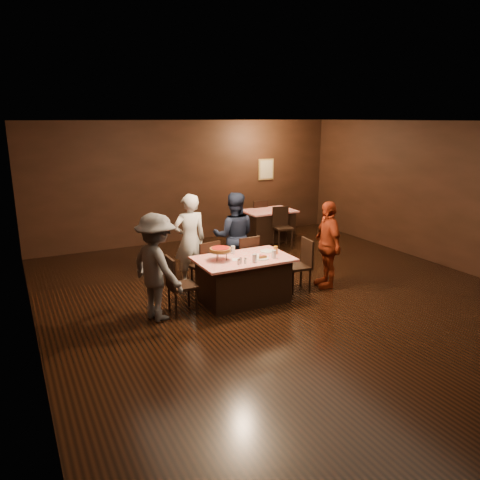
% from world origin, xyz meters
% --- Properties ---
extents(room, '(10.00, 10.04, 3.02)m').
position_xyz_m(room, '(0.00, 0.01, 2.14)').
color(room, black).
rests_on(room, ground).
extents(main_table, '(1.60, 1.00, 0.77)m').
position_xyz_m(main_table, '(-0.71, 0.66, 0.39)').
color(main_table, red).
rests_on(main_table, ground).
extents(back_table, '(1.30, 0.90, 0.77)m').
position_xyz_m(back_table, '(1.78, 4.08, 0.39)').
color(back_table, red).
rests_on(back_table, ground).
extents(chair_far_left, '(0.49, 0.49, 0.95)m').
position_xyz_m(chair_far_left, '(-1.11, 1.41, 0.47)').
color(chair_far_left, black).
rests_on(chair_far_left, ground).
extents(chair_far_right, '(0.45, 0.45, 0.95)m').
position_xyz_m(chair_far_right, '(-0.31, 1.41, 0.47)').
color(chair_far_right, black).
rests_on(chair_far_right, ground).
extents(chair_end_left, '(0.42, 0.42, 0.95)m').
position_xyz_m(chair_end_left, '(-1.81, 0.66, 0.47)').
color(chair_end_left, black).
rests_on(chair_end_left, ground).
extents(chair_end_right, '(0.46, 0.46, 0.95)m').
position_xyz_m(chair_end_right, '(0.39, 0.66, 0.47)').
color(chair_end_right, black).
rests_on(chair_end_right, ground).
extents(chair_back_near, '(0.48, 0.48, 0.95)m').
position_xyz_m(chair_back_near, '(1.78, 3.38, 0.47)').
color(chair_back_near, black).
rests_on(chair_back_near, ground).
extents(chair_back_far, '(0.43, 0.43, 0.95)m').
position_xyz_m(chair_back_far, '(1.78, 4.68, 0.47)').
color(chair_back_far, black).
rests_on(chair_back_far, ground).
extents(diner_white_jacket, '(0.63, 0.42, 1.73)m').
position_xyz_m(diner_white_jacket, '(-1.22, 1.83, 0.86)').
color(diner_white_jacket, silver).
rests_on(diner_white_jacket, ground).
extents(diner_navy_hoodie, '(1.02, 0.93, 1.69)m').
position_xyz_m(diner_navy_hoodie, '(-0.33, 1.80, 0.85)').
color(diner_navy_hoodie, black).
rests_on(diner_navy_hoodie, ground).
extents(diner_grey_knit, '(0.94, 1.23, 1.68)m').
position_xyz_m(diner_grey_knit, '(-2.22, 0.62, 0.84)').
color(diner_grey_knit, '#505154').
rests_on(diner_grey_knit, ground).
extents(diner_red_shirt, '(0.61, 1.01, 1.61)m').
position_xyz_m(diner_red_shirt, '(1.00, 0.61, 0.80)').
color(diner_red_shirt, maroon).
rests_on(diner_red_shirt, ground).
extents(pizza_stand, '(0.38, 0.38, 0.22)m').
position_xyz_m(pizza_stand, '(-1.11, 0.71, 0.95)').
color(pizza_stand, black).
rests_on(pizza_stand, main_table).
extents(plate_with_slice, '(0.25, 0.25, 0.06)m').
position_xyz_m(plate_with_slice, '(-0.46, 0.48, 0.80)').
color(plate_with_slice, white).
rests_on(plate_with_slice, main_table).
extents(plate_empty, '(0.25, 0.25, 0.01)m').
position_xyz_m(plate_empty, '(-0.16, 0.81, 0.78)').
color(plate_empty, white).
rests_on(plate_empty, main_table).
extents(glass_front_left, '(0.08, 0.08, 0.14)m').
position_xyz_m(glass_front_left, '(-0.66, 0.36, 0.84)').
color(glass_front_left, silver).
rests_on(glass_front_left, main_table).
extents(glass_front_right, '(0.08, 0.08, 0.14)m').
position_xyz_m(glass_front_right, '(-0.26, 0.41, 0.84)').
color(glass_front_right, silver).
rests_on(glass_front_right, main_table).
extents(glass_amber, '(0.08, 0.08, 0.14)m').
position_xyz_m(glass_amber, '(-0.11, 0.61, 0.84)').
color(glass_amber, '#BF7F26').
rests_on(glass_amber, main_table).
extents(glass_back, '(0.08, 0.08, 0.14)m').
position_xyz_m(glass_back, '(-0.76, 0.96, 0.84)').
color(glass_back, silver).
rests_on(glass_back, main_table).
extents(condiments, '(0.17, 0.10, 0.09)m').
position_xyz_m(condiments, '(-0.89, 0.37, 0.82)').
color(condiments, silver).
rests_on(condiments, main_table).
extents(napkin_center, '(0.19, 0.19, 0.01)m').
position_xyz_m(napkin_center, '(-0.41, 0.66, 0.77)').
color(napkin_center, white).
rests_on(napkin_center, main_table).
extents(napkin_left, '(0.21, 0.21, 0.01)m').
position_xyz_m(napkin_left, '(-0.86, 0.61, 0.77)').
color(napkin_left, white).
rests_on(napkin_left, main_table).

